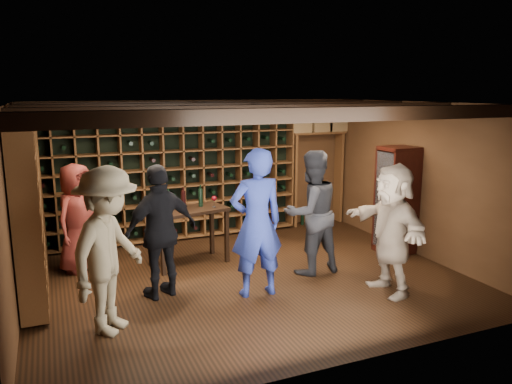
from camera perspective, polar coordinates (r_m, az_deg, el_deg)
name	(u,v)px	position (r m, az deg, el deg)	size (l,w,h in m)	color
ground	(249,279)	(7.33, -0.82, -9.87)	(6.00, 6.00, 0.00)	black
room_shell	(247,110)	(6.87, -1.04, 9.41)	(6.00, 6.00, 6.00)	#50311B
wine_rack_back	(173,177)	(9.02, -9.48, 1.67)	(4.65, 0.30, 2.20)	brown
wine_rack_left	(30,207)	(7.33, -24.46, -1.54)	(0.30, 2.65, 2.20)	brown
crate_shelf	(317,147)	(10.03, 7.04, 5.14)	(1.20, 0.32, 2.07)	brown
display_cabinet	(396,202)	(8.58, 15.72, -1.13)	(0.55, 0.50, 1.75)	black
man_blue_shirt	(257,223)	(6.50, 0.06, -3.57)	(0.72, 0.47, 1.97)	navy
man_grey_suit	(311,213)	(7.36, 6.34, -2.35)	(0.89, 0.69, 1.83)	black
guest_red_floral	(77,218)	(7.85, -19.73, -2.82)	(0.80, 0.52, 1.64)	maroon
guest_woman_black	(161,232)	(6.58, -10.81, -4.48)	(1.03, 0.43, 1.76)	black
guest_khaki	(109,251)	(5.76, -16.48, -6.48)	(1.22, 0.70, 1.89)	#84765B
guest_beige	(392,229)	(6.84, 15.25, -4.10)	(1.63, 0.52, 1.76)	tan
tasting_table	(188,216)	(7.76, -7.76, -2.69)	(1.27, 0.80, 1.17)	black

